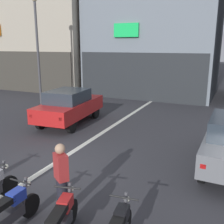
# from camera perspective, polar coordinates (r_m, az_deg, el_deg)

# --- Properties ---
(ground_plane) EXTENTS (120.00, 120.00, 0.00)m
(ground_plane) POSITION_cam_1_polar(r_m,az_deg,el_deg) (8.71, -12.84, -11.12)
(ground_plane) COLOR #333338
(lane_centre_line) EXTENTS (0.20, 18.00, 0.01)m
(lane_centre_line) POSITION_cam_1_polar(r_m,az_deg,el_deg) (13.63, 2.63, -1.45)
(lane_centre_line) COLOR silver
(lane_centre_line) RESTS_ON ground
(building_corner_left) EXTENTS (9.81, 8.84, 13.72)m
(building_corner_left) POSITION_cam_1_polar(r_m,az_deg,el_deg) (26.11, -12.78, 20.83)
(building_corner_left) COLOR #B2A893
(building_corner_left) RESTS_ON ground
(building_mid_block) EXTENTS (9.16, 7.62, 13.55)m
(building_mid_block) POSITION_cam_1_polar(r_m,az_deg,el_deg) (21.75, 9.72, 22.14)
(building_mid_block) COLOR gray
(building_mid_block) RESTS_ON ground
(car_red_crossing_near) EXTENTS (2.10, 4.23, 1.64)m
(car_red_crossing_near) POSITION_cam_1_polar(r_m,az_deg,el_deg) (12.78, -9.19, 1.39)
(car_red_crossing_near) COLOR black
(car_red_crossing_near) RESTS_ON ground
(car_black_down_street) EXTENTS (2.18, 4.26, 1.64)m
(car_black_down_street) POSITION_cam_1_polar(r_m,az_deg,el_deg) (20.10, 15.88, 5.66)
(car_black_down_street) COLOR black
(car_black_down_street) RESTS_ON ground
(street_lamp) EXTENTS (0.36, 0.36, 6.45)m
(street_lamp) POSITION_cam_1_polar(r_m,az_deg,el_deg) (16.75, -15.81, 14.61)
(street_lamp) COLOR #47474C
(street_lamp) RESTS_ON ground
(motorcycle_blue_row_centre) EXTENTS (0.55, 1.67, 0.98)m
(motorcycle_blue_row_centre) POSITION_cam_1_polar(r_m,az_deg,el_deg) (5.98, -21.07, -19.37)
(motorcycle_blue_row_centre) COLOR black
(motorcycle_blue_row_centre) RESTS_ON ground
(motorcycle_red_row_right_mid) EXTENTS (0.59, 1.64, 0.98)m
(motorcycle_red_row_right_mid) POSITION_cam_1_polar(r_m,az_deg,el_deg) (5.49, -10.65, -21.91)
(motorcycle_red_row_right_mid) COLOR black
(motorcycle_red_row_right_mid) RESTS_ON ground
(person_by_motorcycles) EXTENTS (0.42, 0.38, 1.67)m
(person_by_motorcycles) POSITION_cam_1_polar(r_m,az_deg,el_deg) (6.01, -10.80, -14.03)
(person_by_motorcycles) COLOR #23232D
(person_by_motorcycles) RESTS_ON ground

